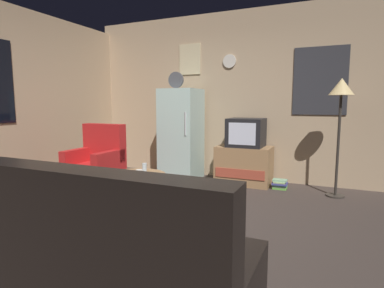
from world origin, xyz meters
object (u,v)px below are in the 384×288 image
Objects in this scene: remote_control at (130,173)px; couch at (111,261)px; crt_tv at (246,133)px; fridge at (181,134)px; coffee_table at (135,192)px; armchair at (96,167)px; tv_stand at (244,165)px; standing_lamp at (341,96)px; wine_glass at (144,170)px; mug_ceramic_white at (139,174)px; book_stack at (280,184)px.

couch is at bearing -39.53° from remote_control.
remote_control is (-0.93, -1.79, -0.37)m from crt_tv.
fridge is 1.04× the size of couch.
crt_tv is at bearing 63.88° from coffee_table.
armchair is (-1.89, -1.26, -0.48)m from crt_tv.
armchair is (-1.87, -1.26, 0.04)m from tv_stand.
couch is (0.06, -3.35, 0.02)m from tv_stand.
standing_lamp reaches higher than armchair.
wine_glass reaches higher than remote_control.
mug_ceramic_white is (-2.03, -1.70, -0.88)m from standing_lamp.
couch is at bearing -64.21° from wine_glass.
fridge reaches higher than wine_glass.
tv_stand is 1.94m from wine_glass.
wine_glass is (-0.69, -1.80, 0.21)m from tv_stand.
coffee_table is (-0.84, -1.77, -0.08)m from tv_stand.
remote_control is (-0.91, -1.79, 0.15)m from tv_stand.
coffee_table is 4.80× the size of remote_control.
coffee_table is 0.24m from remote_control.
fridge is at bearing -175.16° from crt_tv.
fridge is 1.11× the size of standing_lamp.
remote_control reaches higher than coffee_table.
crt_tv reaches higher than armchair.
mug_ceramic_white is (0.35, -1.79, -0.27)m from fridge.
wine_glass is 1.30m from armchair.
book_stack is at bearing -0.73° from fridge.
armchair is 0.56× the size of couch.
coffee_table is 8.00× the size of mug_ceramic_white.
wine_glass is at bearing 81.71° from mug_ceramic_white.
standing_lamp is at bearing 18.61° from armchair.
fridge reaches higher than book_stack.
couch reaches higher than remote_control.
tv_stand is at bearing 34.08° from armchair.
standing_lamp reaches higher than remote_control.
mug_ceramic_white is (0.14, -0.11, 0.26)m from coffee_table.
fridge is 2.11× the size of tv_stand.
tv_stand reaches higher than wine_glass.
remote_control is (-0.20, 0.10, -0.03)m from mug_ceramic_white.
coffee_table is 0.42× the size of couch.
couch reaches higher than mug_ceramic_white.
mug_ceramic_white is 0.60× the size of remote_control.
book_stack is at bearing 25.20° from armchair.
fridge is at bearing 102.01° from wine_glass.
crt_tv is (1.08, 0.09, 0.06)m from fridge.
armchair is at bearing -124.68° from fridge.
remote_control is 0.16× the size of armchair.
tv_stand is at bearing 168.89° from book_stack.
wine_glass is at bearing -77.99° from fridge.
standing_lamp is 1.49m from book_stack.
tv_stand is at bearing 68.90° from wine_glass.
armchair is at bearing 153.56° from coffee_table.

